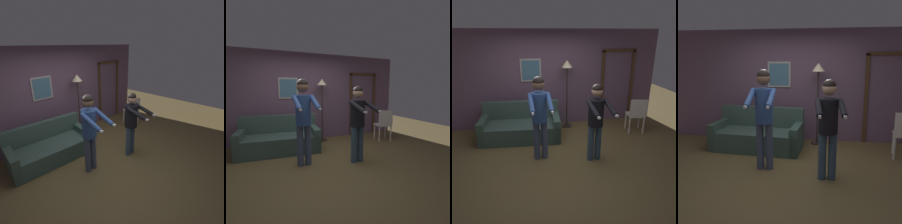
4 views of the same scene
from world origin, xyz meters
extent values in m
plane|color=brown|center=(0.00, 0.00, 0.00)|extent=(12.00, 12.00, 0.00)
cube|color=#684E67|center=(0.00, 1.96, 1.30)|extent=(6.40, 0.06, 2.60)
cube|color=#B7B2A8|center=(-0.38, 1.91, 1.57)|extent=(0.54, 0.02, 0.59)
cube|color=teal|center=(-0.38, 1.90, 1.57)|extent=(0.46, 0.01, 0.51)
cube|color=#4C331E|center=(1.63, 1.91, 1.02)|extent=(0.08, 0.04, 2.04)
cube|color=#4C331E|center=(2.53, 1.91, 1.02)|extent=(0.08, 0.04, 2.04)
cube|color=#4C331E|center=(2.08, 1.91, 2.04)|extent=(0.98, 0.04, 0.08)
cube|color=#3B534A|center=(-0.73, 1.12, 0.21)|extent=(1.96, 1.00, 0.42)
cube|color=#3B534A|center=(-0.70, 1.47, 0.65)|extent=(1.91, 0.30, 0.45)
cube|color=#384D42|center=(-1.60, 1.19, 0.29)|extent=(0.23, 0.86, 0.58)
cube|color=#3A564C|center=(0.14, 1.05, 0.29)|extent=(0.23, 0.86, 0.58)
cylinder|color=#332D28|center=(0.54, 1.66, 0.01)|extent=(0.28, 0.28, 0.02)
cylinder|color=#332D28|center=(0.54, 1.66, 0.84)|extent=(0.04, 0.04, 1.63)
cone|color=#F9EAB7|center=(0.54, 1.66, 1.75)|extent=(0.29, 0.29, 0.18)
cylinder|color=#404C69|center=(-0.41, 0.14, 0.42)|extent=(0.13, 0.13, 0.83)
cylinder|color=#404C69|center=(-0.25, 0.14, 0.42)|extent=(0.13, 0.13, 0.83)
cylinder|color=#2D4C8C|center=(-0.33, 0.14, 1.13)|extent=(0.30, 0.30, 0.59)
sphere|color=brown|center=(-0.33, 0.14, 1.59)|extent=(0.23, 0.23, 0.23)
sphere|color=black|center=(-0.33, 0.14, 1.63)|extent=(0.22, 0.22, 0.22)
cylinder|color=#2D4C8C|center=(-0.49, -0.11, 1.30)|extent=(0.11, 0.52, 0.28)
cube|color=white|center=(-0.49, -0.35, 1.20)|extent=(0.04, 0.15, 0.04)
cylinder|color=#2D4C8C|center=(-0.15, -0.10, 1.30)|extent=(0.11, 0.52, 0.28)
cube|color=white|center=(-0.15, -0.34, 1.20)|extent=(0.04, 0.15, 0.04)
cylinder|color=#354D65|center=(0.67, -0.13, 0.38)|extent=(0.13, 0.13, 0.77)
cylinder|color=#354D65|center=(0.83, -0.11, 0.38)|extent=(0.13, 0.13, 0.77)
cylinder|color=black|center=(0.75, -0.12, 1.04)|extent=(0.30, 0.30, 0.54)
sphere|color=tan|center=(0.75, -0.12, 1.47)|extent=(0.21, 0.21, 0.21)
sphere|color=black|center=(0.75, -0.12, 1.51)|extent=(0.20, 0.20, 0.20)
cylinder|color=black|center=(0.60, -0.36, 1.21)|extent=(0.13, 0.49, 0.23)
cube|color=white|center=(0.61, -0.59, 1.14)|extent=(0.05, 0.15, 0.04)
cylinder|color=black|center=(0.93, -0.33, 1.21)|extent=(0.13, 0.49, 0.23)
cube|color=white|center=(0.95, -0.56, 1.14)|extent=(0.05, 0.15, 0.04)
cylinder|color=silver|center=(2.46, 1.14, 0.23)|extent=(0.04, 0.04, 0.45)
cylinder|color=silver|center=(2.11, 1.21, 0.23)|extent=(0.04, 0.04, 0.45)
cylinder|color=silver|center=(2.39, 0.79, 0.23)|extent=(0.04, 0.04, 0.45)
cylinder|color=silver|center=(2.04, 0.86, 0.23)|extent=(0.04, 0.04, 0.45)
cube|color=silver|center=(2.25, 1.00, 0.47)|extent=(0.49, 0.49, 0.03)
cube|color=silver|center=(2.21, 0.81, 0.70)|extent=(0.42, 0.12, 0.45)
camera|label=1|loc=(-2.35, -2.40, 2.65)|focal=28.00mm
camera|label=2|loc=(-1.03, -3.27, 1.54)|focal=28.00mm
camera|label=3|loc=(-0.64, -3.91, 2.51)|focal=35.00mm
camera|label=4|loc=(0.65, -3.91, 1.86)|focal=40.00mm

